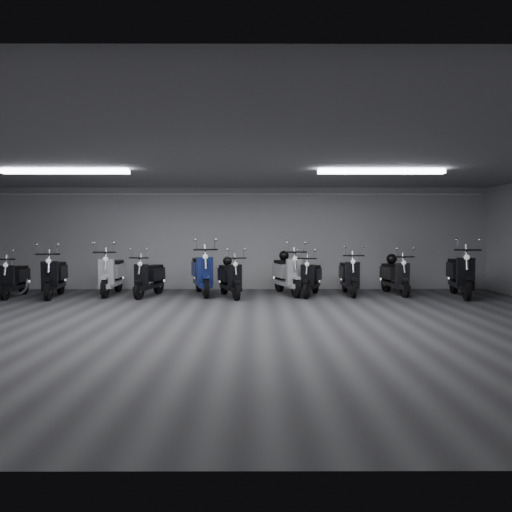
{
  "coord_description": "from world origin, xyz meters",
  "views": [
    {
      "loc": [
        0.6,
        -8.09,
        1.61
      ],
      "look_at": [
        0.62,
        2.5,
        1.05
      ],
      "focal_mm": 33.33,
      "sensor_mm": 36.0,
      "label": 1
    }
  ],
  "objects_px": {
    "scooter_0": "(14,273)",
    "helmet_1": "(227,261)",
    "scooter_7": "(311,272)",
    "scooter_6": "(287,268)",
    "scooter_9": "(395,271)",
    "scooter_2": "(112,268)",
    "scooter_8": "(349,270)",
    "scooter_3": "(149,272)",
    "scooter_5": "(230,272)",
    "helmet_2": "(392,259)",
    "helmet_0": "(284,256)",
    "scooter_1": "(54,270)",
    "scooter_4": "(202,266)",
    "scooter_10": "(460,267)"
  },
  "relations": [
    {
      "from": "scooter_0",
      "to": "helmet_1",
      "type": "distance_m",
      "value": 5.17
    },
    {
      "from": "scooter_7",
      "to": "helmet_1",
      "type": "distance_m",
      "value": 2.08
    },
    {
      "from": "scooter_6",
      "to": "helmet_1",
      "type": "distance_m",
      "value": 1.53
    },
    {
      "from": "scooter_9",
      "to": "scooter_2",
      "type": "bearing_deg",
      "value": 172.22
    },
    {
      "from": "scooter_8",
      "to": "scooter_9",
      "type": "relative_size",
      "value": 1.03
    },
    {
      "from": "scooter_3",
      "to": "helmet_1",
      "type": "height_order",
      "value": "scooter_3"
    },
    {
      "from": "scooter_5",
      "to": "helmet_2",
      "type": "relative_size",
      "value": 6.15
    },
    {
      "from": "scooter_0",
      "to": "helmet_0",
      "type": "height_order",
      "value": "scooter_0"
    },
    {
      "from": "scooter_1",
      "to": "helmet_2",
      "type": "bearing_deg",
      "value": -4.93
    },
    {
      "from": "scooter_3",
      "to": "scooter_7",
      "type": "distance_m",
      "value": 3.98
    },
    {
      "from": "scooter_6",
      "to": "scooter_4",
      "type": "bearing_deg",
      "value": 164.72
    },
    {
      "from": "helmet_2",
      "to": "scooter_1",
      "type": "bearing_deg",
      "value": -175.24
    },
    {
      "from": "scooter_2",
      "to": "scooter_4",
      "type": "height_order",
      "value": "scooter_4"
    },
    {
      "from": "scooter_3",
      "to": "scooter_0",
      "type": "bearing_deg",
      "value": -164.99
    },
    {
      "from": "scooter_5",
      "to": "helmet_0",
      "type": "xyz_separation_m",
      "value": [
        1.35,
        0.74,
        0.37
      ]
    },
    {
      "from": "scooter_0",
      "to": "scooter_8",
      "type": "distance_m",
      "value": 8.21
    },
    {
      "from": "scooter_0",
      "to": "scooter_8",
      "type": "xyz_separation_m",
      "value": [
        8.2,
        0.41,
        0.04
      ]
    },
    {
      "from": "scooter_8",
      "to": "helmet_1",
      "type": "xyz_separation_m",
      "value": [
        -3.05,
        -0.23,
        0.24
      ]
    },
    {
      "from": "scooter_10",
      "to": "helmet_2",
      "type": "xyz_separation_m",
      "value": [
        -1.49,
        0.65,
        0.16
      ]
    },
    {
      "from": "scooter_1",
      "to": "scooter_4",
      "type": "bearing_deg",
      "value": -2.73
    },
    {
      "from": "scooter_1",
      "to": "scooter_6",
      "type": "relative_size",
      "value": 0.98
    },
    {
      "from": "scooter_2",
      "to": "scooter_4",
      "type": "relative_size",
      "value": 0.94
    },
    {
      "from": "scooter_4",
      "to": "scooter_9",
      "type": "bearing_deg",
      "value": -13.86
    },
    {
      "from": "scooter_1",
      "to": "scooter_0",
      "type": "bearing_deg",
      "value": 169.71
    },
    {
      "from": "scooter_1",
      "to": "scooter_6",
      "type": "bearing_deg",
      "value": -4.98
    },
    {
      "from": "scooter_8",
      "to": "scooter_10",
      "type": "height_order",
      "value": "scooter_10"
    },
    {
      "from": "scooter_0",
      "to": "scooter_4",
      "type": "height_order",
      "value": "scooter_4"
    },
    {
      "from": "helmet_0",
      "to": "scooter_10",
      "type": "bearing_deg",
      "value": -8.95
    },
    {
      "from": "scooter_1",
      "to": "helmet_0",
      "type": "bearing_deg",
      "value": -2.44
    },
    {
      "from": "scooter_5",
      "to": "helmet_1",
      "type": "relative_size",
      "value": 7.19
    },
    {
      "from": "scooter_3",
      "to": "scooter_9",
      "type": "bearing_deg",
      "value": 16.29
    },
    {
      "from": "scooter_3",
      "to": "scooter_7",
      "type": "height_order",
      "value": "scooter_3"
    },
    {
      "from": "scooter_5",
      "to": "scooter_8",
      "type": "distance_m",
      "value": 3.01
    },
    {
      "from": "scooter_7",
      "to": "helmet_0",
      "type": "relative_size",
      "value": 6.24
    },
    {
      "from": "scooter_4",
      "to": "scooter_3",
      "type": "bearing_deg",
      "value": 179.36
    },
    {
      "from": "scooter_3",
      "to": "scooter_5",
      "type": "bearing_deg",
      "value": 8.7
    },
    {
      "from": "scooter_0",
      "to": "helmet_0",
      "type": "distance_m",
      "value": 6.63
    },
    {
      "from": "scooter_7",
      "to": "scooter_9",
      "type": "xyz_separation_m",
      "value": [
        2.15,
        0.25,
        0.02
      ]
    },
    {
      "from": "scooter_9",
      "to": "scooter_10",
      "type": "xyz_separation_m",
      "value": [
        1.46,
        -0.43,
        0.12
      ]
    },
    {
      "from": "scooter_6",
      "to": "scooter_9",
      "type": "xyz_separation_m",
      "value": [
        2.73,
        0.0,
        -0.07
      ]
    },
    {
      "from": "scooter_8",
      "to": "helmet_0",
      "type": "relative_size",
      "value": 6.63
    },
    {
      "from": "scooter_3",
      "to": "scooter_4",
      "type": "distance_m",
      "value": 1.31
    },
    {
      "from": "scooter_0",
      "to": "scooter_6",
      "type": "bearing_deg",
      "value": -0.57
    },
    {
      "from": "scooter_2",
      "to": "scooter_6",
      "type": "xyz_separation_m",
      "value": [
        4.43,
        0.0,
        0.0
      ]
    },
    {
      "from": "scooter_9",
      "to": "scooter_8",
      "type": "bearing_deg",
      "value": 174.57
    },
    {
      "from": "scooter_6",
      "to": "scooter_7",
      "type": "bearing_deg",
      "value": -39.93
    },
    {
      "from": "scooter_4",
      "to": "scooter_6",
      "type": "distance_m",
      "value": 2.15
    },
    {
      "from": "scooter_9",
      "to": "helmet_0",
      "type": "bearing_deg",
      "value": 167.22
    },
    {
      "from": "scooter_3",
      "to": "helmet_0",
      "type": "xyz_separation_m",
      "value": [
        3.34,
        0.59,
        0.37
      ]
    },
    {
      "from": "scooter_9",
      "to": "scooter_3",
      "type": "bearing_deg",
      "value": 175.41
    }
  ]
}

